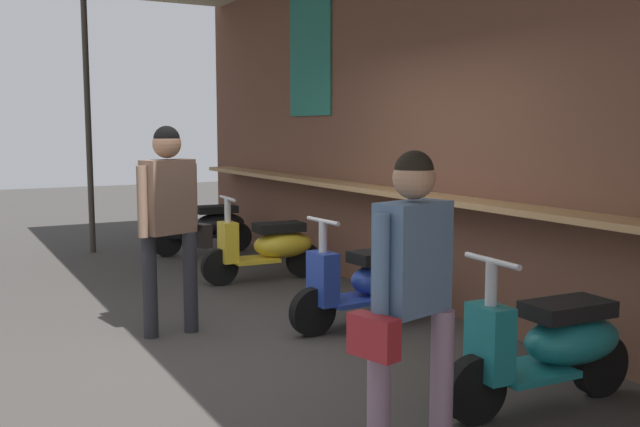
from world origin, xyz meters
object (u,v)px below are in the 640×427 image
scooter_yellow (269,246)px  scooter_teal (552,345)px  scooter_black (208,225)px  shopper_browsing (170,208)px  scooter_blue (370,282)px  shopper_with_handbag (410,279)px

scooter_yellow → scooter_teal: (4.15, 0.00, 0.00)m
scooter_black → scooter_yellow: bearing=91.8°
scooter_black → scooter_teal: size_ratio=1.00×
scooter_teal → shopper_browsing: shopper_browsing is taller
scooter_yellow → shopper_browsing: size_ratio=0.81×
scooter_black → scooter_blue: size_ratio=1.00×
scooter_blue → scooter_teal: same height
scooter_yellow → shopper_with_handbag: 4.54m
scooter_yellow → scooter_teal: 4.15m
shopper_browsing → scooter_teal: bearing=-170.0°
scooter_yellow → shopper_browsing: shopper_browsing is taller
scooter_blue → shopper_browsing: size_ratio=0.81×
scooter_teal → shopper_with_handbag: bearing=11.7°
scooter_blue → shopper_with_handbag: 2.62m
scooter_blue → scooter_teal: bearing=86.8°
scooter_yellow → shopper_with_handbag: bearing=77.6°
scooter_black → scooter_yellow: size_ratio=1.00×
scooter_teal → shopper_browsing: bearing=-56.4°
scooter_blue → shopper_browsing: 1.81m
scooter_teal → shopper_browsing: 3.14m
shopper_with_handbag → scooter_blue: bearing=136.9°
scooter_teal → scooter_black: bearing=-87.4°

